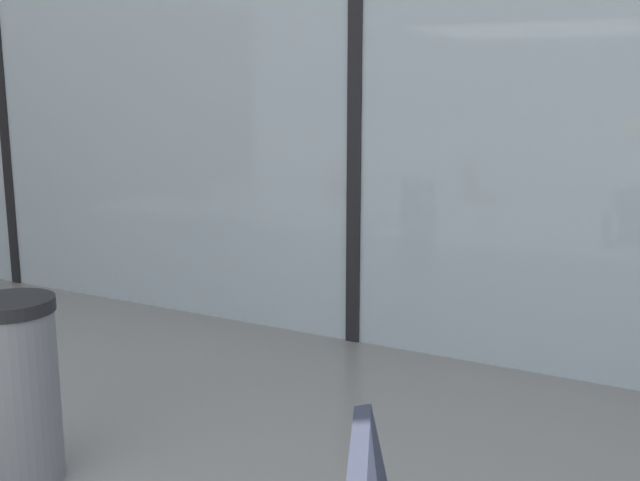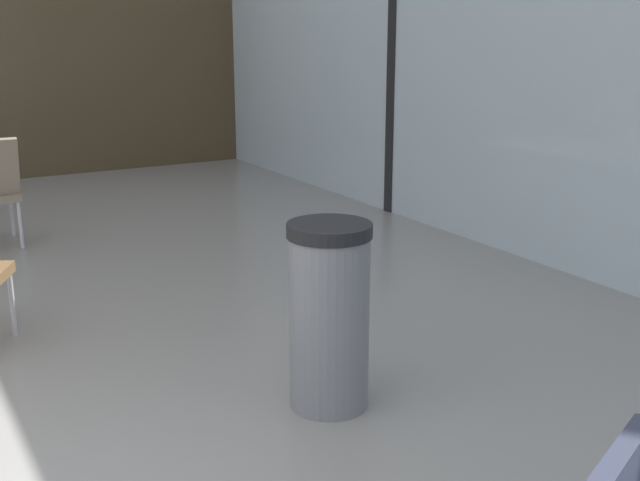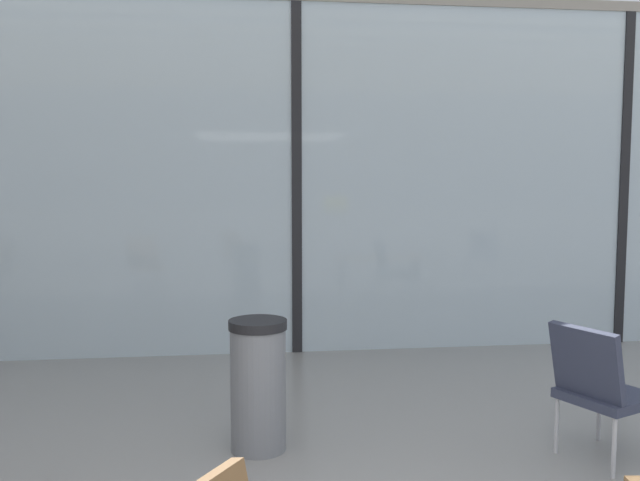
{
  "view_description": "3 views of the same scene",
  "coord_description": "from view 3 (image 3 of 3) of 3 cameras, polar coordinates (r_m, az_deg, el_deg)",
  "views": [
    {
      "loc": [
        2.22,
        0.59,
        1.75
      ],
      "look_at": [
        0.5,
        3.75,
        1.03
      ],
      "focal_mm": 41.69,
      "sensor_mm": 36.0,
      "label": 1
    },
    {
      "loc": [
        2.37,
        0.99,
        1.7
      ],
      "look_at": [
        1.47,
        1.51,
        1.41
      ],
      "focal_mm": 44.38,
      "sensor_mm": 36.0,
      "label": 2
    },
    {
      "loc": [
        -0.6,
        -1.59,
        1.76
      ],
      "look_at": [
        0.29,
        5.6,
        1.1
      ],
      "focal_mm": 37.86,
      "sensor_mm": 36.0,
      "label": 3
    }
  ],
  "objects": [
    {
      "name": "parked_airplane",
      "position": [
        12.99,
        -4.84,
        5.66
      ],
      "size": [
        12.08,
        3.75,
        3.75
      ],
      "color": "#B2BCD6",
      "rests_on": "ground"
    },
    {
      "name": "window_mullion_1",
      "position": [
        6.82,
        -2.02,
        5.1
      ],
      "size": [
        0.1,
        0.12,
        3.5
      ],
      "primitive_type": "cube",
      "color": "black",
      "rests_on": "ground"
    },
    {
      "name": "glass_curtain_wall",
      "position": [
        6.82,
        -2.02,
        5.1
      ],
      "size": [
        14.0,
        0.08,
        3.5
      ],
      "primitive_type": "cube",
      "color": "silver",
      "rests_on": "ground"
    },
    {
      "name": "trash_bin",
      "position": [
        4.49,
        -5.24,
        -12.04
      ],
      "size": [
        0.38,
        0.38,
        0.86
      ],
      "color": "slate",
      "rests_on": "ground"
    },
    {
      "name": "lounge_chair_4",
      "position": [
        4.62,
        22.49,
        -11.14
      ],
      "size": [
        0.67,
        0.65,
        0.87
      ],
      "rotation": [
        0.0,
        0.0,
        1.98
      ],
      "color": "#33384C",
      "rests_on": "ground"
    },
    {
      "name": "window_mullion_2",
      "position": [
        7.93,
        24.15,
        4.66
      ],
      "size": [
        0.1,
        0.12,
        3.5
      ],
      "primitive_type": "cube",
      "color": "black",
      "rests_on": "ground"
    }
  ]
}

